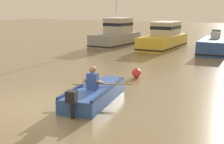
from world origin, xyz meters
The scene contains 6 objects.
ground_plane centered at (0.00, 0.00, 0.00)m, with size 120.00×120.00×0.00m, color #7A6B4C.
rowboat_with_person centered at (1.08, 1.27, 0.25)m, with size 1.82×3.71×1.19m.
moored_boat_grey centered at (-5.88, 14.56, 0.83)m, with size 2.13×4.93×4.79m.
moored_boat_yellow centered at (-2.05, 15.13, 0.74)m, with size 2.24×5.84×1.97m.
moored_boat_blue centered at (1.84, 14.41, 0.45)m, with size 2.31×4.99×1.53m.
mooring_buoy centered at (0.69, 5.01, 0.20)m, with size 0.40×0.40×0.40m, color red.
Camera 1 is at (6.41, -6.54, 2.93)m, focal length 48.71 mm.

